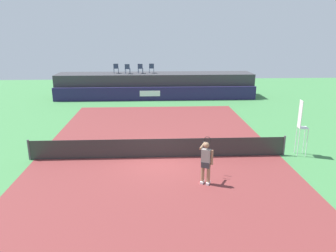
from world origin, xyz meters
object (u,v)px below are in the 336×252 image
(spectator_chair_left, at_px, (127,68))
(spectator_chair_right, at_px, (152,68))
(umpire_chair, at_px, (301,124))
(net_post_near, at_px, (29,150))
(net_post_far, at_px, (284,146))
(spectator_chair_far_left, at_px, (116,68))
(spectator_chair_center, at_px, (140,68))
(tennis_player, at_px, (206,161))

(spectator_chair_left, xyz_separation_m, spectator_chair_right, (2.19, 0.35, 0.00))
(umpire_chair, bearing_deg, net_post_near, -179.95)
(spectator_chair_right, xyz_separation_m, net_post_far, (6.53, -15.34, -2.19))
(umpire_chair, relative_size, net_post_near, 2.76)
(spectator_chair_far_left, height_order, net_post_far, spectator_chair_far_left)
(spectator_chair_far_left, bearing_deg, spectator_chair_right, -0.94)
(umpire_chair, relative_size, net_post_far, 2.76)
(net_post_far, bearing_deg, spectator_chair_far_left, 122.47)
(spectator_chair_center, bearing_deg, spectator_chair_far_left, 174.03)
(spectator_chair_center, height_order, umpire_chair, spectator_chair_center)
(spectator_chair_far_left, relative_size, spectator_chair_center, 1.00)
(net_post_far, bearing_deg, umpire_chair, 0.92)
(spectator_chair_far_left, distance_m, tennis_player, 19.17)
(spectator_chair_center, distance_m, umpire_chair, 17.31)
(spectator_chair_far_left, height_order, spectator_chair_center, same)
(spectator_chair_right, height_order, tennis_player, spectator_chair_right)
(spectator_chair_left, relative_size, tennis_player, 0.50)
(umpire_chair, height_order, net_post_far, umpire_chair)
(spectator_chair_center, relative_size, tennis_player, 0.50)
(spectator_chair_center, xyz_separation_m, tennis_player, (3.17, -18.08, -1.73))
(spectator_chair_far_left, height_order, tennis_player, spectator_chair_far_left)
(spectator_chair_left, height_order, net_post_far, spectator_chair_left)
(spectator_chair_far_left, xyz_separation_m, spectator_chair_right, (3.27, -0.05, 0.00))
(spectator_chair_far_left, distance_m, umpire_chair, 18.68)
(umpire_chair, distance_m, tennis_player, 5.93)
(spectator_chair_left, bearing_deg, spectator_chair_far_left, 159.60)
(umpire_chair, xyz_separation_m, tennis_player, (-5.12, -2.93, -0.63))
(spectator_chair_right, distance_m, umpire_chair, 17.00)
(spectator_chair_far_left, xyz_separation_m, net_post_near, (-2.60, -15.40, -2.19))
(net_post_far, bearing_deg, spectator_chair_right, 113.05)
(net_post_near, bearing_deg, tennis_player, -19.97)
(spectator_chair_far_left, xyz_separation_m, spectator_chair_left, (1.08, -0.40, 0.00))
(spectator_chair_center, bearing_deg, tennis_player, -80.05)
(spectator_chair_far_left, height_order, spectator_chair_left, same)
(spectator_chair_left, bearing_deg, tennis_player, -76.39)
(spectator_chair_far_left, distance_m, net_post_near, 15.77)
(spectator_chair_far_left, relative_size, net_post_near, 0.89)
(tennis_player, bearing_deg, spectator_chair_right, 96.71)
(spectator_chair_center, bearing_deg, net_post_near, -107.73)
(spectator_chair_center, height_order, net_post_near, spectator_chair_center)
(spectator_chair_center, distance_m, net_post_near, 16.07)
(spectator_chair_left, height_order, spectator_chair_right, same)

